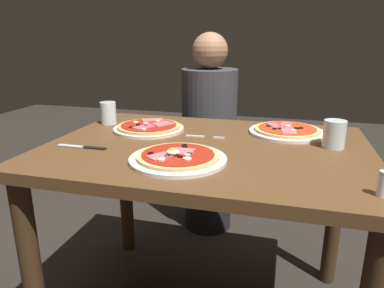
% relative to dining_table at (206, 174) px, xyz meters
% --- Properties ---
extents(dining_table, '(1.19, 0.87, 0.77)m').
position_rel_dining_table_xyz_m(dining_table, '(0.00, 0.00, 0.00)').
color(dining_table, brown).
rests_on(dining_table, ground).
extents(pizza_foreground, '(0.32, 0.32, 0.05)m').
position_rel_dining_table_xyz_m(pizza_foreground, '(-0.05, -0.20, 0.13)').
color(pizza_foreground, white).
rests_on(pizza_foreground, dining_table).
extents(pizza_across_left, '(0.30, 0.30, 0.03)m').
position_rel_dining_table_xyz_m(pizza_across_left, '(-0.29, 0.14, 0.13)').
color(pizza_across_left, silver).
rests_on(pizza_across_left, dining_table).
extents(pizza_across_right, '(0.31, 0.31, 0.03)m').
position_rel_dining_table_xyz_m(pizza_across_right, '(0.29, 0.24, 0.13)').
color(pizza_across_right, white).
rests_on(pizza_across_right, dining_table).
extents(water_glass_near, '(0.08, 0.08, 0.10)m').
position_rel_dining_table_xyz_m(water_glass_near, '(0.45, 0.09, 0.16)').
color(water_glass_near, silver).
rests_on(water_glass_near, dining_table).
extents(water_glass_far, '(0.07, 0.07, 0.10)m').
position_rel_dining_table_xyz_m(water_glass_far, '(-0.51, 0.21, 0.16)').
color(water_glass_far, silver).
rests_on(water_glass_far, dining_table).
extents(fork, '(0.16, 0.02, 0.00)m').
position_rel_dining_table_xyz_m(fork, '(-0.04, 0.10, 0.12)').
color(fork, silver).
rests_on(fork, dining_table).
extents(knife, '(0.20, 0.02, 0.01)m').
position_rel_dining_table_xyz_m(knife, '(-0.42, -0.15, 0.12)').
color(knife, silver).
rests_on(knife, dining_table).
extents(salt_shaker, '(0.03, 0.03, 0.07)m').
position_rel_dining_table_xyz_m(salt_shaker, '(0.53, -0.31, 0.15)').
color(salt_shaker, white).
rests_on(salt_shaker, dining_table).
extents(diner_person, '(0.32, 0.32, 1.18)m').
position_rel_dining_table_xyz_m(diner_person, '(-0.16, 0.75, -0.09)').
color(diner_person, black).
rests_on(diner_person, ground).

